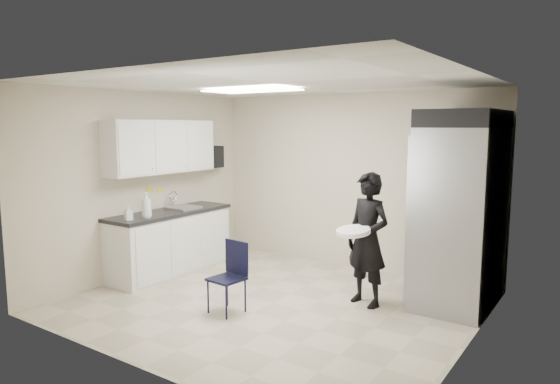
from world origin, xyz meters
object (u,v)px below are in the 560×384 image
Objects in this scene: commercial_fridge at (461,217)px; man_tuxedo at (368,239)px; lower_counter at (171,243)px; folding_chair at (226,279)px.

man_tuxedo is (-0.88, -0.67, -0.26)m from commercial_fridge.
man_tuxedo reaches higher than lower_counter.
commercial_fridge is 1.33× the size of man_tuxedo.
lower_counter is 1.20× the size of man_tuxedo.
folding_chair is (-2.08, -1.82, -0.66)m from commercial_fridge.
folding_chair is 1.71m from man_tuxedo.
man_tuxedo is at bearing 7.87° from lower_counter.
commercial_fridge reaches higher than lower_counter.
folding_chair is at bearing -119.86° from man_tuxedo.
commercial_fridge is at bearing 47.03° from folding_chair.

